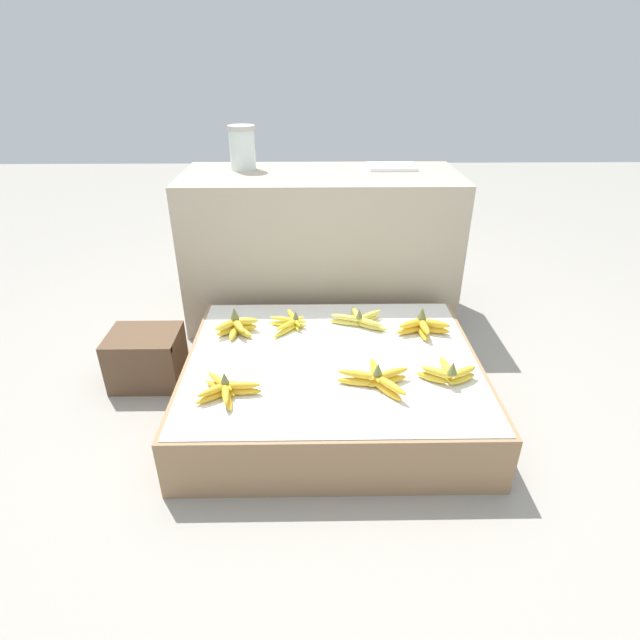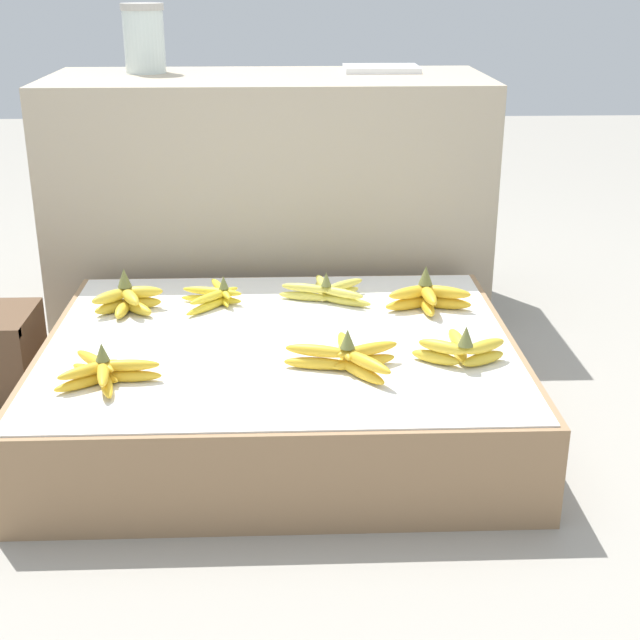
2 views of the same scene
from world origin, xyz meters
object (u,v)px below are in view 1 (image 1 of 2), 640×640
object	(u,v)px
banana_bunch_middle_left	(237,326)
glass_jar	(242,148)
banana_bunch_front_left	(226,389)
banana_bunch_middle_midleft	(290,322)
wooden_crate	(146,358)
banana_bunch_front_midright	(377,378)
banana_bunch_middle_midright	(360,319)
foam_tray_white	(392,167)
banana_bunch_front_right	(448,373)
banana_bunch_middle_right	(423,326)

from	to	relation	value
banana_bunch_middle_left	glass_jar	distance (m)	0.94
banana_bunch_front_left	glass_jar	xyz separation A→B (m)	(-0.04, 1.16, 0.61)
banana_bunch_middle_midleft	glass_jar	distance (m)	0.94
wooden_crate	glass_jar	xyz separation A→B (m)	(0.38, 0.73, 0.75)
wooden_crate	banana_bunch_front_midright	xyz separation A→B (m)	(0.95, -0.37, 0.14)
wooden_crate	banana_bunch_middle_left	bearing A→B (deg)	1.13
banana_bunch_front_left	banana_bunch_middle_midright	size ratio (longest dim) A/B	0.90
banana_bunch_middle_midright	banana_bunch_middle_midleft	bearing A→B (deg)	-175.92
wooden_crate	banana_bunch_front_midright	size ratio (longest dim) A/B	1.12
foam_tray_white	glass_jar	bearing A→B (deg)	-179.15
banana_bunch_middle_midleft	banana_bunch_front_midright	bearing A→B (deg)	-52.76
foam_tray_white	banana_bunch_middle_midleft	bearing A→B (deg)	-126.26
banana_bunch_front_midright	banana_bunch_front_right	world-z (taller)	banana_bunch_front_right
banana_bunch_front_right	banana_bunch_middle_midleft	bearing A→B (deg)	145.35
glass_jar	foam_tray_white	world-z (taller)	glass_jar
banana_bunch_front_midright	glass_jar	xyz separation A→B (m)	(-0.57, 1.11, 0.61)
banana_bunch_middle_left	banana_bunch_middle_midleft	size ratio (longest dim) A/B	0.80
banana_bunch_middle_midright	banana_bunch_front_midright	bearing A→B (deg)	-86.95
foam_tray_white	banana_bunch_middle_midright	bearing A→B (deg)	-106.79
banana_bunch_middle_midright	wooden_crate	bearing A→B (deg)	-175.15
banana_bunch_front_left	foam_tray_white	xyz separation A→B (m)	(0.71, 1.17, 0.51)
wooden_crate	glass_jar	bearing A→B (deg)	62.38
banana_bunch_middle_midleft	glass_jar	size ratio (longest dim) A/B	1.09
banana_bunch_middle_midright	banana_bunch_middle_right	bearing A→B (deg)	-17.87
banana_bunch_front_left	banana_bunch_front_midright	size ratio (longest dim) A/B	0.85
wooden_crate	banana_bunch_front_right	distance (m)	1.27
wooden_crate	banana_bunch_middle_midleft	xyz separation A→B (m)	(0.63, 0.06, 0.14)
wooden_crate	foam_tray_white	distance (m)	1.50
banana_bunch_middle_left	banana_bunch_middle_midleft	xyz separation A→B (m)	(0.23, 0.05, -0.01)
banana_bunch_middle_left	banana_bunch_middle_midleft	world-z (taller)	banana_bunch_middle_left
banana_bunch_middle_left	banana_bunch_middle_right	world-z (taller)	banana_bunch_middle_right
banana_bunch_front_left	banana_bunch_front_right	xyz separation A→B (m)	(0.79, 0.08, 0.01)
wooden_crate	banana_bunch_middle_midright	distance (m)	0.94
banana_bunch_middle_midright	glass_jar	size ratio (longest dim) A/B	1.21
banana_bunch_middle_right	glass_jar	bearing A→B (deg)	137.54
banana_bunch_middle_left	banana_bunch_middle_right	xyz separation A→B (m)	(0.79, -0.01, 0.00)
banana_bunch_middle_right	banana_bunch_middle_midright	bearing A→B (deg)	162.13
banana_bunch_front_right	wooden_crate	bearing A→B (deg)	164.00
banana_bunch_middle_right	glass_jar	size ratio (longest dim) A/B	1.14
banana_bunch_middle_right	foam_tray_white	xyz separation A→B (m)	(-0.06, 0.75, 0.51)
banana_bunch_middle_left	banana_bunch_middle_midright	xyz separation A→B (m)	(0.53, 0.07, -0.01)
wooden_crate	banana_bunch_front_right	world-z (taller)	banana_bunch_front_right
banana_bunch_middle_left	banana_bunch_middle_right	size ratio (longest dim) A/B	0.77
banana_bunch_front_midright	banana_bunch_middle_left	distance (m)	0.67
foam_tray_white	banana_bunch_middle_left	bearing A→B (deg)	-134.73
banana_bunch_front_right	banana_bunch_middle_right	xyz separation A→B (m)	(-0.03, 0.34, 0.00)
wooden_crate	banana_bunch_front_left	size ratio (longest dim) A/B	1.32
banana_bunch_front_left	banana_bunch_middle_midright	xyz separation A→B (m)	(0.51, 0.51, -0.00)
wooden_crate	banana_bunch_middle_left	world-z (taller)	banana_bunch_middle_left
banana_bunch_middle_midright	banana_bunch_middle_right	distance (m)	0.27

